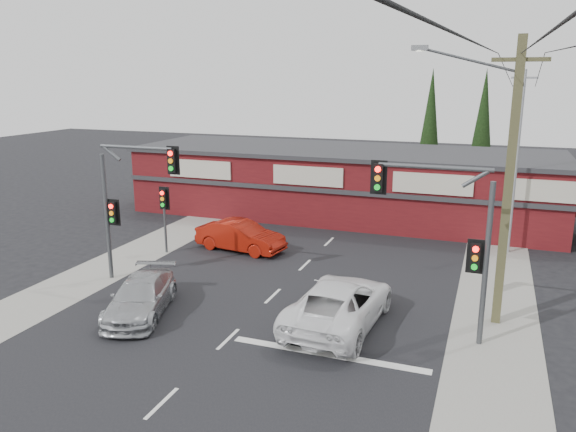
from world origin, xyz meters
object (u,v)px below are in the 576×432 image
(shop_building, at_px, (342,182))
(utility_pole, at_px, (505,175))
(white_suv, at_px, (339,303))
(silver_suv, at_px, (141,297))
(red_sedan, at_px, (240,236))

(shop_building, height_order, utility_pole, utility_pole)
(white_suv, height_order, silver_suv, white_suv)
(shop_building, bearing_deg, white_suv, -75.41)
(white_suv, relative_size, silver_suv, 1.26)
(silver_suv, distance_m, shop_building, 18.14)
(shop_building, distance_m, utility_pole, 17.15)
(red_sedan, bearing_deg, utility_pole, -102.29)
(silver_suv, bearing_deg, red_sedan, 71.22)
(red_sedan, bearing_deg, white_suv, -125.53)
(silver_suv, distance_m, red_sedan, 8.49)
(white_suv, bearing_deg, shop_building, -71.92)
(silver_suv, distance_m, utility_pole, 13.76)
(silver_suv, height_order, red_sedan, red_sedan)
(white_suv, relative_size, red_sedan, 1.28)
(white_suv, height_order, red_sedan, white_suv)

